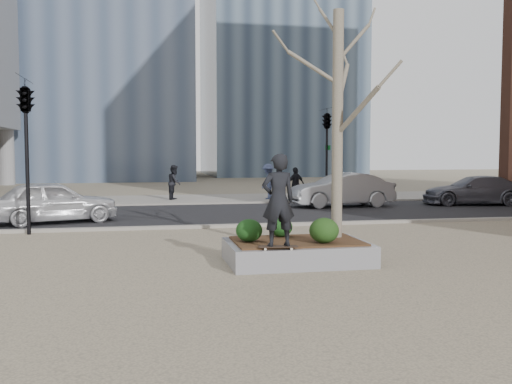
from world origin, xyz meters
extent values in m
plane|color=gray|center=(0.00, 0.00, 0.00)|extent=(120.00, 120.00, 0.00)
cube|color=black|center=(0.00, 10.00, 0.01)|extent=(60.00, 8.00, 0.02)
cube|color=gray|center=(0.00, 17.00, 0.01)|extent=(60.00, 6.00, 0.02)
cube|color=gray|center=(1.00, 0.00, 0.23)|extent=(3.00, 2.00, 0.45)
cube|color=#382314|center=(1.00, 0.00, 0.47)|extent=(2.70, 1.70, 0.04)
ellipsoid|color=#163D13|center=(-0.05, -0.01, 0.73)|extent=(0.57, 0.57, 0.48)
ellipsoid|color=black|center=(0.78, 0.54, 0.71)|extent=(0.51, 0.51, 0.44)
ellipsoid|color=#173C13|center=(1.45, -0.49, 0.75)|extent=(0.62, 0.62, 0.53)
imported|color=black|center=(0.37, -0.88, 1.44)|extent=(0.69, 0.48, 1.83)
imported|color=silver|center=(-5.20, 8.15, 0.73)|extent=(4.49, 2.93, 1.42)
imported|color=#999CA1|center=(6.22, 11.68, 0.75)|extent=(4.50, 1.73, 1.46)
imported|color=#545560|center=(12.37, 11.38, 0.67)|extent=(4.75, 2.71, 1.30)
imported|color=black|center=(-0.68, 16.86, 0.88)|extent=(0.86, 0.99, 1.72)
imported|color=#3F4B72|center=(3.96, 16.25, 0.91)|extent=(1.23, 1.31, 1.77)
imported|color=black|center=(4.96, 14.60, 0.84)|extent=(1.04, 0.74, 1.64)
camera|label=1|loc=(-2.24, -11.76, 2.38)|focal=40.00mm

